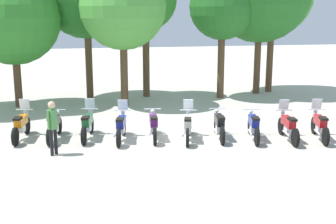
{
  "coord_description": "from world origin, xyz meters",
  "views": [
    {
      "loc": [
        -3.04,
        -15.33,
        4.57
      ],
      "look_at": [
        0.0,
        0.5,
        0.9
      ],
      "focal_mm": 48.33,
      "sensor_mm": 36.0,
      "label": 1
    }
  ],
  "objects_px": {
    "tree_5": "(222,7)",
    "tree_1": "(13,18)",
    "motorcycle_6": "(219,125)",
    "tree_3": "(123,7)",
    "motorcycle_2": "(88,124)",
    "motorcycle_3": "(121,126)",
    "tree_4": "(145,0)",
    "motorcycle_8": "(288,126)",
    "motorcycle_0": "(21,125)",
    "person_0": "(53,124)",
    "motorcycle_7": "(253,126)",
    "motorcycle_5": "(188,126)",
    "motorcycle_9": "(320,125)",
    "motorcycle_1": "(54,126)",
    "motorcycle_4": "(153,125)"
  },
  "relations": [
    {
      "from": "tree_1",
      "to": "tree_5",
      "type": "xyz_separation_m",
      "value": [
        10.18,
        0.37,
        0.48
      ]
    },
    {
      "from": "motorcycle_6",
      "to": "motorcycle_8",
      "type": "distance_m",
      "value": 2.44
    },
    {
      "from": "motorcycle_7",
      "to": "motorcycle_4",
      "type": "bearing_deg",
      "value": 90.08
    },
    {
      "from": "motorcycle_5",
      "to": "motorcycle_8",
      "type": "bearing_deg",
      "value": -87.07
    },
    {
      "from": "motorcycle_3",
      "to": "motorcycle_9",
      "type": "relative_size",
      "value": 1.01
    },
    {
      "from": "person_0",
      "to": "motorcycle_7",
      "type": "bearing_deg",
      "value": 49.6
    },
    {
      "from": "motorcycle_0",
      "to": "motorcycle_9",
      "type": "bearing_deg",
      "value": -92.53
    },
    {
      "from": "tree_4",
      "to": "tree_5",
      "type": "distance_m",
      "value": 3.96
    },
    {
      "from": "motorcycle_2",
      "to": "motorcycle_4",
      "type": "relative_size",
      "value": 0.99
    },
    {
      "from": "motorcycle_5",
      "to": "motorcycle_6",
      "type": "bearing_deg",
      "value": -75.83
    },
    {
      "from": "person_0",
      "to": "tree_3",
      "type": "height_order",
      "value": "tree_3"
    },
    {
      "from": "motorcycle_6",
      "to": "tree_1",
      "type": "relative_size",
      "value": 0.34
    },
    {
      "from": "motorcycle_5",
      "to": "tree_1",
      "type": "relative_size",
      "value": 0.34
    },
    {
      "from": "motorcycle_3",
      "to": "tree_4",
      "type": "bearing_deg",
      "value": -2.68
    },
    {
      "from": "motorcycle_5",
      "to": "tree_1",
      "type": "bearing_deg",
      "value": 57.28
    },
    {
      "from": "motorcycle_6",
      "to": "tree_3",
      "type": "distance_m",
      "value": 8.17
    },
    {
      "from": "motorcycle_7",
      "to": "person_0",
      "type": "height_order",
      "value": "person_0"
    },
    {
      "from": "motorcycle_8",
      "to": "motorcycle_6",
      "type": "bearing_deg",
      "value": 81.11
    },
    {
      "from": "motorcycle_9",
      "to": "tree_5",
      "type": "distance_m",
      "value": 9.29
    },
    {
      "from": "motorcycle_2",
      "to": "tree_1",
      "type": "xyz_separation_m",
      "value": [
        -3.14,
        6.2,
        3.67
      ]
    },
    {
      "from": "motorcycle_9",
      "to": "tree_4",
      "type": "bearing_deg",
      "value": 42.2
    },
    {
      "from": "tree_3",
      "to": "motorcycle_6",
      "type": "bearing_deg",
      "value": -66.54
    },
    {
      "from": "motorcycle_5",
      "to": "motorcycle_7",
      "type": "distance_m",
      "value": 2.36
    },
    {
      "from": "motorcycle_5",
      "to": "tree_3",
      "type": "height_order",
      "value": "tree_3"
    },
    {
      "from": "motorcycle_6",
      "to": "tree_4",
      "type": "relative_size",
      "value": 0.33
    },
    {
      "from": "motorcycle_3",
      "to": "tree_5",
      "type": "bearing_deg",
      "value": -28.13
    },
    {
      "from": "motorcycle_1",
      "to": "motorcycle_4",
      "type": "relative_size",
      "value": 0.99
    },
    {
      "from": "motorcycle_7",
      "to": "tree_5",
      "type": "bearing_deg",
      "value": 3.59
    },
    {
      "from": "motorcycle_2",
      "to": "motorcycle_3",
      "type": "distance_m",
      "value": 1.26
    },
    {
      "from": "motorcycle_5",
      "to": "motorcycle_6",
      "type": "height_order",
      "value": "motorcycle_5"
    },
    {
      "from": "tree_1",
      "to": "motorcycle_4",
      "type": "bearing_deg",
      "value": -50.65
    },
    {
      "from": "motorcycle_2",
      "to": "person_0",
      "type": "xyz_separation_m",
      "value": [
        -1.1,
        -1.74,
        0.52
      ]
    },
    {
      "from": "motorcycle_8",
      "to": "motorcycle_5",
      "type": "bearing_deg",
      "value": 86.44
    },
    {
      "from": "motorcycle_2",
      "to": "person_0",
      "type": "distance_m",
      "value": 2.13
    },
    {
      "from": "tree_5",
      "to": "tree_1",
      "type": "bearing_deg",
      "value": -177.94
    },
    {
      "from": "person_0",
      "to": "tree_5",
      "type": "bearing_deg",
      "value": 91.0
    },
    {
      "from": "motorcycle_2",
      "to": "motorcycle_8",
      "type": "bearing_deg",
      "value": -91.78
    },
    {
      "from": "motorcycle_0",
      "to": "tree_3",
      "type": "height_order",
      "value": "tree_3"
    },
    {
      "from": "motorcycle_2",
      "to": "tree_4",
      "type": "height_order",
      "value": "tree_4"
    },
    {
      "from": "motorcycle_2",
      "to": "motorcycle_3",
      "type": "xyz_separation_m",
      "value": [
        1.17,
        -0.48,
        0.0
      ]
    },
    {
      "from": "person_0",
      "to": "tree_4",
      "type": "height_order",
      "value": "tree_4"
    },
    {
      "from": "motorcycle_2",
      "to": "tree_4",
      "type": "bearing_deg",
      "value": -12.15
    },
    {
      "from": "motorcycle_1",
      "to": "motorcycle_6",
      "type": "bearing_deg",
      "value": -90.05
    },
    {
      "from": "tree_3",
      "to": "tree_4",
      "type": "relative_size",
      "value": 1.01
    },
    {
      "from": "person_0",
      "to": "tree_1",
      "type": "height_order",
      "value": "tree_1"
    },
    {
      "from": "motorcycle_0",
      "to": "motorcycle_6",
      "type": "distance_m",
      "value": 7.12
    },
    {
      "from": "motorcycle_4",
      "to": "motorcycle_2",
      "type": "bearing_deg",
      "value": 84.53
    },
    {
      "from": "motorcycle_2",
      "to": "motorcycle_7",
      "type": "xyz_separation_m",
      "value": [
        5.84,
        -1.23,
        -0.01
      ]
    },
    {
      "from": "tree_1",
      "to": "motorcycle_3",
      "type": "bearing_deg",
      "value": -57.18
    },
    {
      "from": "motorcycle_0",
      "to": "tree_5",
      "type": "height_order",
      "value": "tree_5"
    }
  ]
}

